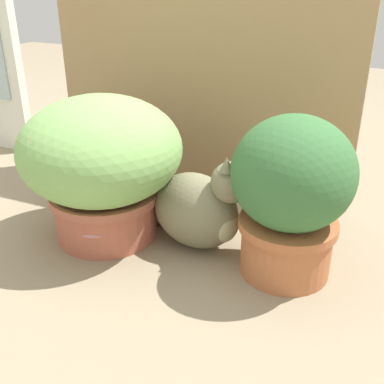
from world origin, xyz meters
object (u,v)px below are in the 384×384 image
(grass_planter, at_px, (102,162))
(leafy_planter, at_px, (291,193))
(mushroom_ornament_pink, at_px, (96,227))
(cat, at_px, (201,208))
(mushroom_ornament_red, at_px, (78,216))

(grass_planter, distance_m, leafy_planter, 0.53)
(leafy_planter, distance_m, mushroom_ornament_pink, 0.54)
(leafy_planter, height_order, cat, leafy_planter)
(mushroom_ornament_pink, bearing_deg, grass_planter, 108.13)
(grass_planter, bearing_deg, mushroom_ornament_pink, -71.87)
(grass_planter, distance_m, mushroom_ornament_pink, 0.19)
(grass_planter, xyz_separation_m, leafy_planter, (0.53, 0.03, -0.01))
(grass_planter, relative_size, mushroom_ornament_pink, 3.93)
(mushroom_ornament_red, relative_size, mushroom_ornament_pink, 1.23)
(mushroom_ornament_red, distance_m, mushroom_ornament_pink, 0.06)
(leafy_planter, relative_size, mushroom_ornament_red, 2.96)
(leafy_planter, distance_m, mushroom_ornament_red, 0.59)
(mushroom_ornament_pink, bearing_deg, leafy_planter, 14.62)
(mushroom_ornament_red, bearing_deg, mushroom_ornament_pink, -5.32)
(grass_planter, relative_size, mushroom_ornament_red, 3.19)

